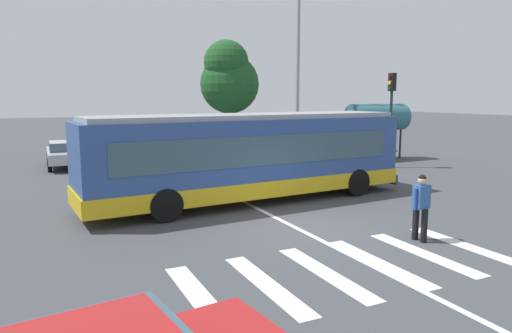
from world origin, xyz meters
TOP-DOWN VIEW (x-y plane):
  - ground_plane at (0.00, 0.00)m, footprint 160.00×160.00m
  - city_transit_bus at (-0.01, 3.73)m, footprint 11.86×3.39m
  - pedestrian_crossing_street at (1.98, -2.25)m, footprint 0.58×0.42m
  - parked_car_silver at (-5.34, 15.12)m, footprint 1.90×4.51m
  - parked_car_charcoal at (-2.59, 15.15)m, footprint 1.96×4.54m
  - parked_car_blue at (0.20, 15.69)m, footprint 2.00×4.57m
  - parked_car_champagne at (2.88, 15.29)m, footprint 2.06×4.59m
  - traffic_light_far_corner at (9.77, 7.67)m, footprint 0.33×0.32m
  - bus_stop_shelter at (11.18, 10.35)m, footprint 3.75×1.54m
  - twin_arm_street_lamp at (6.87, 12.14)m, footprint 3.87×0.32m
  - background_tree_right at (6.05, 20.45)m, footprint 4.26×4.26m
  - crosswalk_painted_stripes at (-0.71, -3.01)m, footprint 7.32×3.26m
  - lane_center_line at (-0.26, 2.00)m, footprint 0.16×24.00m

SIDE VIEW (x-z plane):
  - ground_plane at x=0.00m, z-range 0.00..0.00m
  - lane_center_line at x=-0.26m, z-range 0.00..0.01m
  - crosswalk_painted_stripes at x=-0.71m, z-range 0.00..0.01m
  - parked_car_silver at x=-5.34m, z-range 0.09..1.44m
  - parked_car_charcoal at x=-2.59m, z-range 0.09..1.44m
  - parked_car_blue at x=0.20m, z-range 0.09..1.44m
  - parked_car_champagne at x=2.88m, z-range 0.09..1.44m
  - pedestrian_crossing_street at x=1.98m, z-range 0.11..1.83m
  - city_transit_bus at x=-0.01m, z-range 0.06..3.12m
  - bus_stop_shelter at x=11.18m, z-range 0.79..4.04m
  - traffic_light_far_corner at x=9.77m, z-range 0.82..5.66m
  - background_tree_right at x=6.05m, z-range 1.17..8.83m
  - twin_arm_street_lamp at x=6.87m, z-range 1.03..11.49m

